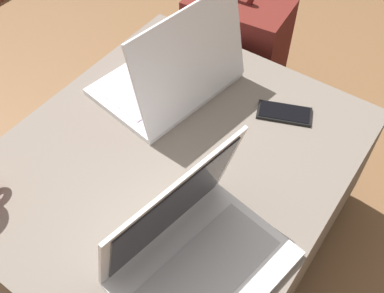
{
  "coord_description": "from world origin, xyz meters",
  "views": [
    {
      "loc": [
        -0.51,
        -0.42,
        1.21
      ],
      "look_at": [
        -0.0,
        -0.06,
        0.46
      ],
      "focal_mm": 42.0,
      "sensor_mm": 36.0,
      "label": 1
    }
  ],
  "objects_px": {
    "laptop_near": "(194,249)",
    "laptop_far": "(173,75)",
    "backpack": "(236,59)",
    "cell_phone": "(284,113)"
  },
  "relations": [
    {
      "from": "laptop_near",
      "to": "laptop_far",
      "type": "height_order",
      "value": "laptop_far"
    },
    {
      "from": "cell_phone",
      "to": "laptop_near",
      "type": "bearing_deg",
      "value": -16.86
    },
    {
      "from": "laptop_near",
      "to": "backpack",
      "type": "relative_size",
      "value": 0.7
    },
    {
      "from": "laptop_near",
      "to": "cell_phone",
      "type": "relative_size",
      "value": 2.38
    },
    {
      "from": "laptop_near",
      "to": "cell_phone",
      "type": "distance_m",
      "value": 0.46
    },
    {
      "from": "laptop_far",
      "to": "backpack",
      "type": "xyz_separation_m",
      "value": [
        0.39,
        0.03,
        -0.22
      ]
    },
    {
      "from": "cell_phone",
      "to": "backpack",
      "type": "bearing_deg",
      "value": -155.89
    },
    {
      "from": "laptop_near",
      "to": "laptop_far",
      "type": "relative_size",
      "value": 0.94
    },
    {
      "from": "laptop_far",
      "to": "laptop_near",
      "type": "bearing_deg",
      "value": 50.14
    },
    {
      "from": "laptop_near",
      "to": "backpack",
      "type": "height_order",
      "value": "laptop_near"
    }
  ]
}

